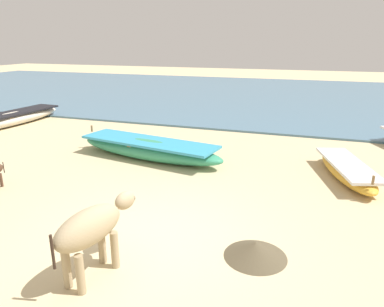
% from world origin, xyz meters
% --- Properties ---
extents(ground, '(80.00, 80.00, 0.00)m').
position_xyz_m(ground, '(0.00, 0.00, 0.00)').
color(ground, '#CCB789').
extents(sea_water, '(60.00, 20.00, 0.08)m').
position_xyz_m(sea_water, '(0.00, 18.02, 0.04)').
color(sea_water, slate).
rests_on(sea_water, ground).
extents(fishing_boat_0, '(1.40, 4.99, 0.72)m').
position_xyz_m(fishing_boat_0, '(-9.36, 6.16, 0.28)').
color(fishing_boat_0, beige).
rests_on(fishing_boat_0, ground).
extents(fishing_boat_2, '(4.96, 1.94, 0.75)m').
position_xyz_m(fishing_boat_2, '(-2.07, 4.02, 0.30)').
color(fishing_boat_2, '#338C66').
rests_on(fishing_boat_2, ground).
extents(fishing_boat_3, '(1.67, 3.16, 0.60)m').
position_xyz_m(fishing_boat_3, '(3.40, 4.19, 0.22)').
color(fishing_boat_3, gold).
rests_on(fishing_boat_3, ground).
extents(cow_adult_dun, '(0.70, 1.67, 1.09)m').
position_xyz_m(cow_adult_dun, '(-0.40, -1.31, 0.79)').
color(cow_adult_dun, tan).
rests_on(cow_adult_dun, ground).
extents(debris_pile_0, '(1.45, 1.45, 0.27)m').
position_xyz_m(debris_pile_0, '(1.79, -0.07, 0.13)').
color(debris_pile_0, brown).
rests_on(debris_pile_0, ground).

